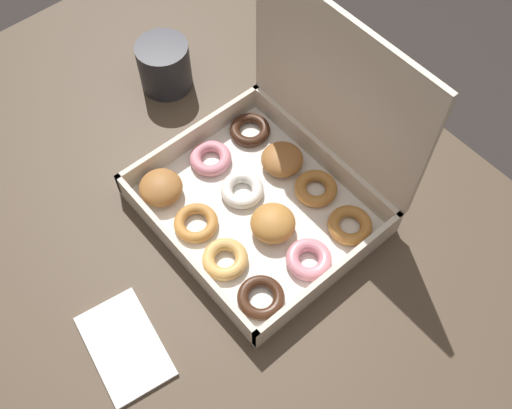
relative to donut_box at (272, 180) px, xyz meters
The scene contains 5 objects.
ground_plane 0.78m from the donut_box, 78.34° to the right, with size 8.00×8.00×0.00m, color #2D2826.
dining_table 0.17m from the donut_box, 78.34° to the right, with size 1.21×0.76×0.72m.
donut_box is the anchor object (origin of this frame).
coffee_mug 0.29m from the donut_box, behind, with size 0.09×0.09×0.08m.
paper_napkin 0.30m from the donut_box, 80.98° to the right, with size 0.15×0.11×0.01m.
Camera 1 is at (0.33, -0.25, 1.49)m, focal length 42.00 mm.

